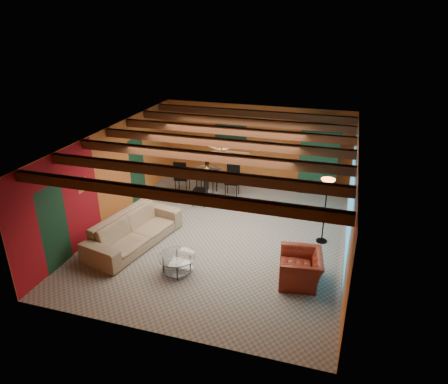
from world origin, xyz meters
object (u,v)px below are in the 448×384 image
(floor_lamp, at_px, (325,211))
(potted_plant, at_px, (323,123))
(sofa, at_px, (134,230))
(dining_table, at_px, (207,178))
(armchair, at_px, (301,268))
(vase, at_px, (206,159))
(armoire, at_px, (319,162))
(coffee_table, at_px, (177,264))

(floor_lamp, relative_size, potted_plant, 3.40)
(sofa, xyz_separation_m, dining_table, (0.75, 3.57, 0.16))
(armchair, height_order, dining_table, dining_table)
(vase, bearing_deg, armchair, -47.83)
(sofa, distance_m, armoire, 6.48)
(dining_table, xyz_separation_m, armoire, (3.45, 1.33, 0.46))
(armoire, height_order, vase, armoire)
(sofa, bearing_deg, armchair, -82.58)
(vase, bearing_deg, armoire, 21.10)
(floor_lamp, bearing_deg, coffee_table, -142.21)
(sofa, relative_size, armoire, 1.35)
(floor_lamp, xyz_separation_m, vase, (-3.90, 2.02, 0.33))
(armchair, bearing_deg, coffee_table, -87.96)
(armoire, distance_m, vase, 3.70)
(dining_table, bearing_deg, armchair, -47.83)
(coffee_table, height_order, dining_table, dining_table)
(dining_table, relative_size, vase, 12.09)
(armchair, distance_m, coffee_table, 2.82)
(armoire, xyz_separation_m, potted_plant, (0.00, 0.00, 1.29))
(dining_table, distance_m, vase, 0.66)
(armoire, xyz_separation_m, vase, (-3.45, -1.33, 0.19))
(coffee_table, xyz_separation_m, vase, (-0.79, 4.43, 1.00))
(floor_lamp, bearing_deg, armoire, 97.65)
(armchair, bearing_deg, armoire, 173.27)
(armchair, bearing_deg, dining_table, -145.85)
(floor_lamp, bearing_deg, sofa, -161.53)
(dining_table, relative_size, potted_plant, 4.15)
(sofa, distance_m, floor_lamp, 4.92)
(dining_table, distance_m, potted_plant, 4.09)
(sofa, bearing_deg, coffee_table, -106.72)
(sofa, xyz_separation_m, floor_lamp, (4.65, 1.55, 0.49))
(armoire, bearing_deg, potted_plant, 0.00)
(dining_table, bearing_deg, vase, 0.00)
(floor_lamp, bearing_deg, dining_table, 152.59)
(potted_plant, bearing_deg, floor_lamp, -82.35)
(coffee_table, height_order, potted_plant, potted_plant)
(coffee_table, bearing_deg, armoire, 65.25)
(dining_table, height_order, armoire, armoire)
(armoire, bearing_deg, vase, -161.28)
(sofa, bearing_deg, armoire, -28.36)
(sofa, distance_m, armchair, 4.33)
(coffee_table, relative_size, potted_plant, 1.66)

